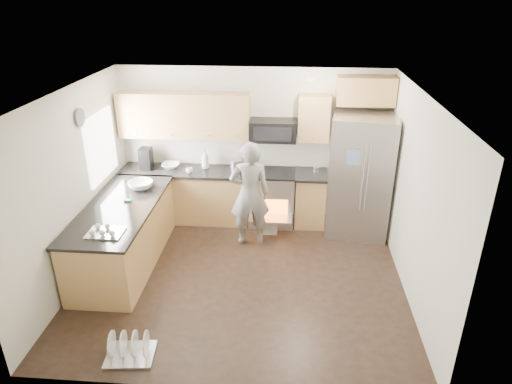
# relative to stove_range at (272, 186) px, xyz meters

# --- Properties ---
(ground) EXTENTS (4.50, 4.50, 0.00)m
(ground) POSITION_rel_stove_range_xyz_m (-0.35, -1.69, -0.68)
(ground) COLOR black
(ground) RESTS_ON ground
(room_shell) EXTENTS (4.54, 4.04, 2.62)m
(room_shell) POSITION_rel_stove_range_xyz_m (-0.39, -1.68, 1.00)
(room_shell) COLOR beige
(room_shell) RESTS_ON ground
(back_cabinet_run) EXTENTS (4.45, 0.64, 2.50)m
(back_cabinet_run) POSITION_rel_stove_range_xyz_m (-0.94, 0.05, 0.29)
(back_cabinet_run) COLOR #AA8344
(back_cabinet_run) RESTS_ON ground
(peninsula) EXTENTS (0.96, 2.36, 1.04)m
(peninsula) POSITION_rel_stove_range_xyz_m (-2.10, -1.44, -0.21)
(peninsula) COLOR #AA8344
(peninsula) RESTS_ON ground
(stove_range) EXTENTS (0.76, 0.97, 1.79)m
(stove_range) POSITION_rel_stove_range_xyz_m (0.00, 0.00, 0.00)
(stove_range) COLOR #B7B7BC
(stove_range) RESTS_ON ground
(refrigerator) EXTENTS (1.07, 0.89, 1.99)m
(refrigerator) POSITION_rel_stove_range_xyz_m (1.42, -0.24, 0.32)
(refrigerator) COLOR #B7B7BC
(refrigerator) RESTS_ON ground
(person) EXTENTS (0.67, 0.50, 1.69)m
(person) POSITION_rel_stove_range_xyz_m (-0.31, -0.73, 0.17)
(person) COLOR gray
(person) RESTS_ON ground
(dish_rack) EXTENTS (0.57, 0.47, 0.33)m
(dish_rack) POSITION_rel_stove_range_xyz_m (-1.42, -3.31, -0.59)
(dish_rack) COLOR #B7B7BC
(dish_rack) RESTS_ON ground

